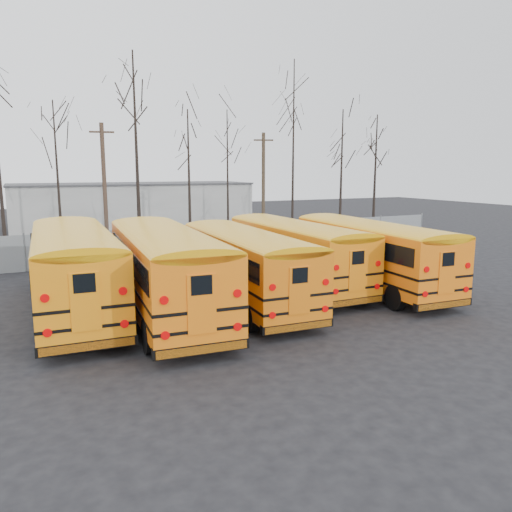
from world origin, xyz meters
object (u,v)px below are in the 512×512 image
bus_c (244,260)px  bus_e (368,248)px  bus_a (73,263)px  utility_pole_left (105,190)px  utility_pole_right (263,187)px  bus_d (293,248)px  bus_b (164,264)px

bus_c → bus_e: bus_e is taller
bus_a → utility_pole_left: (3.16, 12.13, 2.24)m
utility_pole_right → bus_a: bearing=-118.4°
bus_c → bus_d: bearing=30.8°
utility_pole_left → bus_d: bearing=-50.0°
bus_e → utility_pole_right: utility_pole_right is taller
bus_a → bus_d: (9.75, 0.39, -0.14)m
bus_e → utility_pole_left: 16.72m
bus_b → bus_c: (3.39, 0.26, -0.16)m
bus_c → utility_pole_right: bearing=63.8°
bus_d → bus_c: bearing=-151.6°
bus_a → bus_b: size_ratio=0.99×
bus_b → bus_c: bearing=8.6°
utility_pole_right → bus_d: bearing=-92.0°
bus_c → bus_d: bus_d is taller
bus_e → utility_pole_left: bearing=128.5°
utility_pole_right → bus_b: bearing=-108.7°
bus_d → utility_pole_left: (-6.59, 11.75, 2.38)m
bus_b → utility_pole_left: bearing=93.6°
bus_d → utility_pole_left: bearing=119.7°
bus_b → utility_pole_left: size_ratio=1.49×
bus_b → bus_e: bearing=5.7°
utility_pole_left → bus_e: bearing=-44.1°
bus_a → utility_pole_right: (14.81, 13.70, 2.17)m
bus_b → bus_e: bus_b is taller
bus_c → utility_pole_left: utility_pole_left is taller
bus_a → bus_d: bearing=4.7°
bus_d → bus_b: bearing=-162.8°
utility_pole_left → utility_pole_right: utility_pole_left is taller
bus_b → bus_c: 3.41m
bus_a → bus_d: size_ratio=1.08×
bus_e → utility_pole_right: 15.41m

